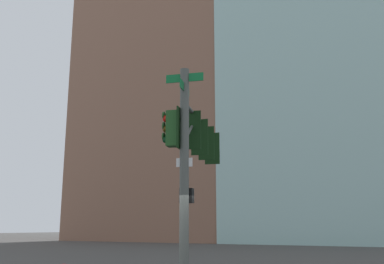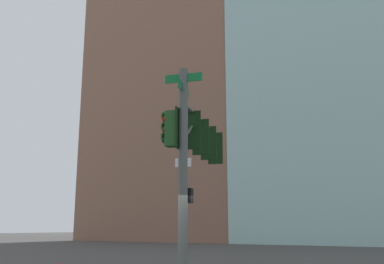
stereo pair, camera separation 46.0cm
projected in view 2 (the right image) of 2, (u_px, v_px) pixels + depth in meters
The scene contains 3 objects.
signal_pole_assembly at pixel (196, 148), 13.43m from camera, with size 1.85×5.23×6.05m.
building_brick_nearside at pixel (198, 105), 58.25m from camera, with size 27.16×15.72×35.24m, color #845B47.
building_brick_farside at pixel (259, 116), 73.15m from camera, with size 22.08×18.60×39.62m, color #4C3328.
Camera 2 is at (6.50, -9.61, 1.67)m, focal length 40.94 mm.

